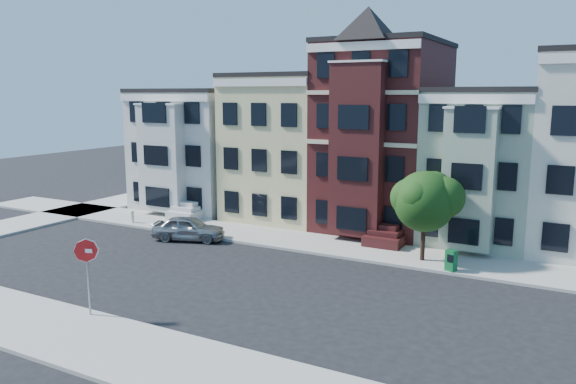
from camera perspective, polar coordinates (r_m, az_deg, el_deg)
The scene contains 12 objects.
ground at distance 26.23m, azimuth -1.13°, elevation -9.95°, with size 120.00×120.00×0.00m, color black.
far_sidewalk at distance 33.07m, azimuth 5.77°, elevation -5.62°, with size 60.00×4.00×0.15m, color #9E9B93.
near_sidewalk at distance 20.20m, azimuth -12.90°, elevation -16.31°, with size 60.00×4.00×0.15m, color #9E9B93.
house_white at distance 45.29m, azimuth -8.62°, elevation 4.24°, with size 8.00×9.00×9.00m, color beige.
house_yellow at distance 40.93m, azimuth 0.37°, elevation 4.45°, with size 7.00×9.00×10.00m, color #D5C789.
house_brown at distance 38.06m, azimuth 9.74°, elevation 5.40°, with size 7.00×9.00×12.00m, color #381112.
house_green at distance 36.64m, azimuth 19.34°, elevation 2.45°, with size 6.00×9.00×9.00m, color gray.
street_tree at distance 30.40m, azimuth 13.69°, elevation -1.35°, with size 5.10×5.10×5.93m, color #1F4C14, non-canonical shape.
parked_car at distance 35.15m, azimuth -10.07°, elevation -3.65°, with size 1.78×4.43×1.51m, color #929599.
newspaper_box at distance 29.49m, azimuth 16.24°, elevation -6.68°, with size 0.48×0.43×1.07m, color #116230.
fire_hydrant at distance 40.20m, azimuth -15.51°, elevation -2.54°, with size 0.24×0.24×0.67m, color silver.
stop_sign at distance 23.90m, azimuth -19.67°, elevation -7.68°, with size 0.98×0.14×3.56m, color #B21414, non-canonical shape.
Camera 1 is at (12.22, -21.42, 8.93)m, focal length 35.00 mm.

